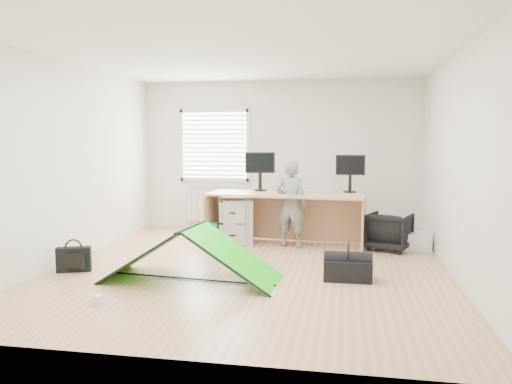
% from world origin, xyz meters
% --- Properties ---
extents(ground, '(5.50, 5.50, 0.00)m').
position_xyz_m(ground, '(0.00, 0.00, 0.00)').
color(ground, tan).
rests_on(ground, ground).
extents(back_wall, '(5.00, 0.02, 2.70)m').
position_xyz_m(back_wall, '(0.00, 2.75, 1.35)').
color(back_wall, silver).
rests_on(back_wall, ground).
extents(window, '(1.20, 0.06, 1.20)m').
position_xyz_m(window, '(-1.20, 2.71, 1.55)').
color(window, silver).
rests_on(window, back_wall).
extents(radiator, '(1.00, 0.12, 0.60)m').
position_xyz_m(radiator, '(-1.20, 2.67, 0.45)').
color(radiator, silver).
rests_on(radiator, back_wall).
extents(desk, '(2.47, 0.96, 0.82)m').
position_xyz_m(desk, '(0.28, 1.46, 0.41)').
color(desk, tan).
rests_on(desk, ground).
extents(filing_cabinet, '(0.63, 0.73, 0.72)m').
position_xyz_m(filing_cabinet, '(-0.53, 1.53, 0.36)').
color(filing_cabinet, '#A4A7A9').
rests_on(filing_cabinet, ground).
extents(monitor_left, '(0.49, 0.21, 0.46)m').
position_xyz_m(monitor_left, '(-0.18, 1.79, 1.05)').
color(monitor_left, black).
rests_on(monitor_left, desk).
extents(monitor_right, '(0.46, 0.11, 0.44)m').
position_xyz_m(monitor_right, '(1.26, 1.80, 1.04)').
color(monitor_right, black).
rests_on(monitor_right, desk).
extents(keyboard, '(0.46, 0.21, 0.02)m').
position_xyz_m(keyboard, '(0.69, 1.77, 0.83)').
color(keyboard, beige).
rests_on(keyboard, desk).
extents(thermos, '(0.08, 0.08, 0.26)m').
position_xyz_m(thermos, '(0.32, 1.81, 0.95)').
color(thermos, '#C66F84').
rests_on(thermos, desk).
extents(office_chair, '(0.78, 0.79, 0.56)m').
position_xyz_m(office_chair, '(1.85, 1.43, 0.28)').
color(office_chair, black).
rests_on(office_chair, ground).
extents(person, '(0.54, 0.41, 1.36)m').
position_xyz_m(person, '(0.37, 1.36, 0.68)').
color(person, slate).
rests_on(person, ground).
extents(kite, '(2.13, 1.08, 0.64)m').
position_xyz_m(kite, '(-0.58, -0.66, 0.32)').
color(kite, '#1CCB13').
rests_on(kite, ground).
extents(storage_crate, '(0.50, 0.38, 0.26)m').
position_xyz_m(storage_crate, '(2.22, 1.52, 0.13)').
color(storage_crate, white).
rests_on(storage_crate, ground).
extents(tote_bag, '(0.29, 0.13, 0.35)m').
position_xyz_m(tote_bag, '(-0.92, 1.33, 0.17)').
color(tote_bag, '#1D8074').
rests_on(tote_bag, ground).
extents(laptop_bag, '(0.43, 0.26, 0.31)m').
position_xyz_m(laptop_bag, '(-2.16, -0.56, 0.16)').
color(laptop_bag, black).
rests_on(laptop_bag, ground).
extents(white_box, '(0.10, 0.10, 0.09)m').
position_xyz_m(white_box, '(-1.25, -1.67, 0.05)').
color(white_box, silver).
rests_on(white_box, ground).
extents(duffel_bag, '(0.56, 0.29, 0.24)m').
position_xyz_m(duffel_bag, '(1.24, -0.35, 0.12)').
color(duffel_bag, black).
rests_on(duffel_bag, ground).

